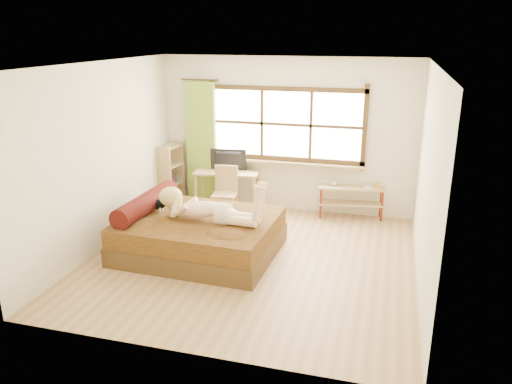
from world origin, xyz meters
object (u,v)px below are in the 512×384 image
(chair, at_px, (225,189))
(bookshelf, at_px, (171,174))
(desk, at_px, (227,176))
(woman, at_px, (207,198))
(pipe_shelf, at_px, (352,195))
(bed, at_px, (196,233))
(kitten, at_px, (156,203))

(chair, xyz_separation_m, bookshelf, (-1.16, 0.33, 0.08))
(chair, bearing_deg, bookshelf, 157.76)
(desk, relative_size, bookshelf, 1.05)
(bookshelf, bearing_deg, woman, -46.36)
(pipe_shelf, xyz_separation_m, bookshelf, (-3.29, -0.16, 0.16))
(chair, distance_m, pipe_shelf, 2.18)
(bed, distance_m, pipe_shelf, 2.89)
(kitten, relative_size, chair, 0.37)
(woman, xyz_separation_m, kitten, (-0.87, 0.15, -0.20))
(pipe_shelf, bearing_deg, woman, -140.30)
(desk, xyz_separation_m, chair, (0.09, -0.37, -0.12))
(chair, bearing_deg, pipe_shelf, 6.80)
(woman, height_order, pipe_shelf, woman)
(chair, relative_size, pipe_shelf, 0.77)
(bed, xyz_separation_m, pipe_shelf, (2.05, 2.04, 0.12))
(bed, xyz_separation_m, kitten, (-0.67, 0.10, 0.38))
(bookshelf, bearing_deg, desk, 8.68)
(desk, bearing_deg, woman, -85.49)
(chair, xyz_separation_m, pipe_shelf, (2.12, 0.49, -0.08))
(woman, distance_m, kitten, 0.90)
(kitten, distance_m, desk, 1.89)
(bed, bearing_deg, kitten, 174.06)
(desk, xyz_separation_m, pipe_shelf, (2.22, 0.12, -0.21))
(bed, distance_m, chair, 1.56)
(kitten, bearing_deg, woman, -7.37)
(desk, xyz_separation_m, bookshelf, (-1.07, -0.03, -0.04))
(kitten, height_order, chair, chair)
(woman, height_order, desk, woman)
(woman, xyz_separation_m, pipe_shelf, (1.84, 2.09, -0.46))
(bookshelf, bearing_deg, kitten, -65.26)
(kitten, xyz_separation_m, bookshelf, (-0.58, 1.78, -0.10))
(bed, bearing_deg, bookshelf, 125.83)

